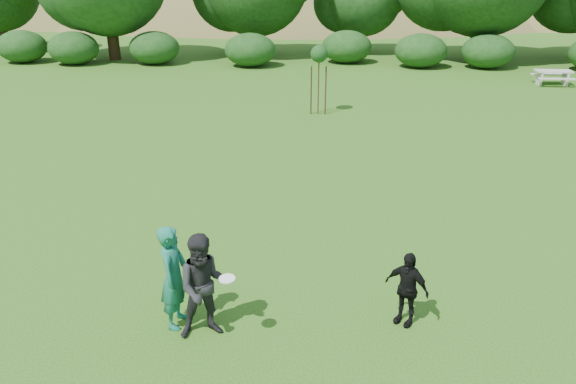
% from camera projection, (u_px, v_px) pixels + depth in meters
% --- Properties ---
extents(ground, '(120.00, 120.00, 0.00)m').
position_uv_depth(ground, '(276.00, 307.00, 10.59)').
color(ground, '#19470C').
rests_on(ground, ground).
extents(player_teal, '(0.51, 0.74, 1.93)m').
position_uv_depth(player_teal, '(174.00, 277.00, 9.75)').
color(player_teal, '#176B54').
rests_on(player_teal, ground).
extents(player_grey, '(1.11, 0.97, 1.92)m').
position_uv_depth(player_grey, '(205.00, 287.00, 9.47)').
color(player_grey, black).
rests_on(player_grey, ground).
extents(player_black, '(0.88, 0.75, 1.42)m').
position_uv_depth(player_black, '(407.00, 288.00, 9.88)').
color(player_black, black).
rests_on(player_black, ground).
extents(frisbee, '(0.27, 0.27, 0.04)m').
position_uv_depth(frisbee, '(227.00, 279.00, 9.05)').
color(frisbee, white).
rests_on(frisbee, ground).
extents(sapling, '(0.70, 0.70, 2.85)m').
position_uv_depth(sapling, '(319.00, 56.00, 22.71)').
color(sapling, '#372715').
rests_on(sapling, ground).
extents(picnic_table, '(1.80, 1.48, 0.76)m').
position_uv_depth(picnic_table, '(553.00, 75.00, 28.83)').
color(picnic_table, '#B9B5AB').
rests_on(picnic_table, ground).
extents(hillside, '(150.00, 72.00, 52.00)m').
position_uv_depth(hillside, '(319.00, 98.00, 78.23)').
color(hillside, olive).
rests_on(hillside, ground).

